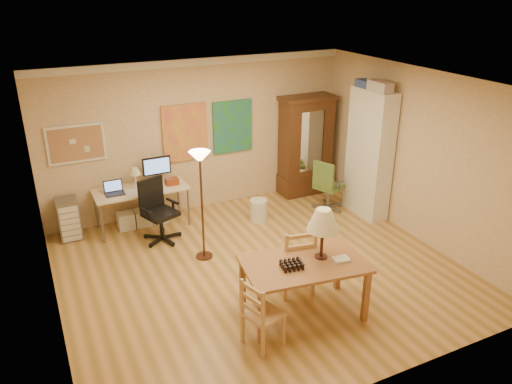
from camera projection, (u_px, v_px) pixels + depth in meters
name	position (u px, v px, depth m)	size (l,w,h in m)	color
floor	(260.00, 270.00, 7.27)	(5.50, 5.50, 0.00)	olive
crown_molding	(196.00, 62.00, 8.26)	(5.50, 0.08, 0.12)	white
corkboard	(76.00, 144.00, 7.90)	(0.90, 0.04, 0.62)	tan
art_panel_left	(185.00, 133.00, 8.64)	(0.80, 0.04, 1.00)	yellow
art_panel_right	(233.00, 127.00, 9.00)	(0.75, 0.04, 0.95)	#22688A
dining_table	(311.00, 250.00, 6.03)	(1.59, 1.09, 1.40)	#915B2F
ladder_chair_back	(296.00, 262.00, 6.60)	(0.52, 0.50, 0.97)	tan
ladder_chair_left	(261.00, 315.00, 5.64)	(0.48, 0.49, 0.86)	tan
torchiere_lamp	(201.00, 174.00, 7.08)	(0.31, 0.31, 1.69)	#44281B
computer_desk	(143.00, 203.00, 8.43)	(1.53, 0.67, 1.16)	beige
office_chair_black	(160.00, 224.00, 8.02)	(0.63, 0.63, 1.02)	black
office_chair_green	(327.00, 196.00, 9.09)	(0.59, 0.59, 0.96)	slate
drawer_cart	(69.00, 219.00, 8.05)	(0.34, 0.41, 0.68)	slate
armoire	(305.00, 152.00, 9.62)	(1.04, 0.49, 1.92)	#3D2710
bookshelf	(369.00, 154.00, 8.61)	(0.34, 0.90, 2.24)	white
wastebin	(258.00, 210.00, 8.69)	(0.31, 0.31, 0.39)	silver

